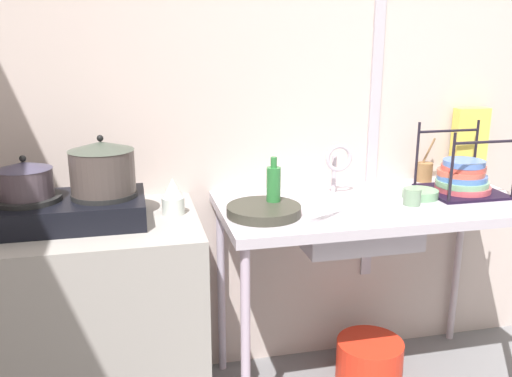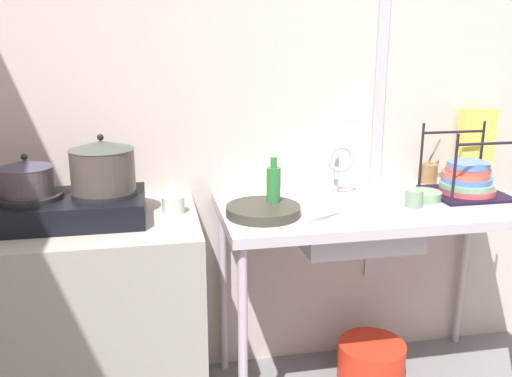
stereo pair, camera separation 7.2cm
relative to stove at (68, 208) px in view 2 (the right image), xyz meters
The scene contains 18 objects.
wall_back 1.48m from the stove, 14.85° to the left, with size 4.87×0.10×2.72m, color #BEABA3.
wall_metal_strip 1.49m from the stove, 12.79° to the left, with size 0.05×0.01×2.18m, color #AFA6B0.
counter_concrete 0.50m from the stove, behind, with size 1.04×0.63×0.88m, color gray.
counter_sink 1.23m from the stove, ahead, with size 1.31×0.63×0.88m.
stove is the anchor object (origin of this frame).
pot_on_left_burner 0.18m from the stove, behind, with size 0.20×0.20×0.15m.
pot_on_right_burner 0.21m from the stove, ahead, with size 0.24×0.24×0.21m.
percolator 0.39m from the stove, ahead, with size 0.09×0.09×0.14m.
sink_basin 1.12m from the stove, ahead, with size 0.47×0.38×0.15m, color #AFA6B0.
faucet 1.12m from the stove, ahead, with size 0.12×0.07×0.23m.
frying_pan 0.73m from the stove, ahead, with size 0.29×0.29×0.04m, color #323128.
dish_rack 1.66m from the stove, ahead, with size 0.32×0.30×0.30m.
cup_by_rack 1.36m from the stove, ahead, with size 0.07×0.07×0.07m, color slate.
small_bowl_on_drainboard 1.44m from the stove, ahead, with size 0.15×0.15×0.04m, color #6B986F.
bottle_by_sink 0.78m from the stove, ahead, with size 0.06×0.06×0.22m.
cereal_box 1.85m from the stove, ahead, with size 0.17×0.06×0.34m, color #E6CE4D.
utensil_jar 1.62m from the stove, ahead, with size 0.07×0.07×0.21m.
bucket_on_floor 1.52m from the stove, ahead, with size 0.31×0.31×0.20m, color red.
Camera 2 is at (-1.06, -0.64, 1.55)m, focal length 38.55 mm.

